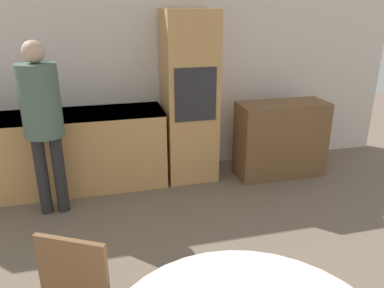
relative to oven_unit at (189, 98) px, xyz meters
The scene contains 5 objects.
wall_back 0.58m from the oven_unit, 137.50° to the left, with size 6.47×0.05×2.60m.
kitchen_counter 1.63m from the oven_unit, behind, with size 2.41×0.60×0.90m.
oven_unit is the anchor object (origin of this frame).
sideboard 1.25m from the oven_unit, 12.90° to the right, with size 1.09×0.45×0.93m.
person_standing 1.67m from the oven_unit, 161.32° to the right, with size 0.37×0.37×1.74m.
Camera 1 is at (-0.68, 0.41, 2.03)m, focal length 35.00 mm.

